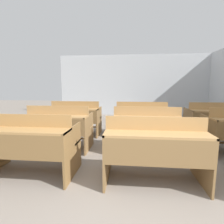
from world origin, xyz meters
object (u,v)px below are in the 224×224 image
bench_front_center (154,148)px  bench_third_right (215,119)px  bench_third_center (141,118)px  bench_second_center (147,128)px  bench_second_left (58,126)px  bench_front_left (29,143)px  bench_third_left (75,117)px

bench_front_center → bench_third_right: bearing=51.5°
bench_front_center → bench_third_center: bearing=90.6°
bench_second_center → bench_third_right: (1.80, 1.12, 0.00)m
bench_front_center → bench_second_left: 2.14m
bench_front_left → bench_second_left: bearing=91.2°
bench_second_center → bench_third_left: 2.13m
bench_second_left → bench_third_center: bearing=32.4°
bench_second_left → bench_third_center: same height
bench_front_left → bench_front_center: size_ratio=1.00×
bench_front_center → bench_second_left: size_ratio=1.00×
bench_front_center → bench_third_right: size_ratio=1.00×
bench_third_right → bench_third_center: bearing=-179.8°
bench_second_center → bench_third_right: bearing=31.9°
bench_front_left → bench_second_center: (1.80, 1.13, 0.00)m
bench_front_center → bench_third_center: (-0.03, 2.26, 0.00)m
bench_second_left → bench_third_left: 1.14m
bench_third_left → bench_second_center: bearing=-31.7°
bench_third_left → bench_third_right: size_ratio=1.00×
bench_third_left → bench_third_right: (3.61, 0.00, 0.00)m
bench_front_center → bench_third_center: size_ratio=1.00×
bench_front_center → bench_second_left: bearing=148.2°
bench_second_left → bench_third_right: size_ratio=1.00×
bench_third_left → bench_second_left: bearing=-90.5°
bench_second_left → bench_third_left: bearing=89.5°
bench_second_center → bench_second_left: bearing=-179.3°
bench_front_left → bench_third_left: 2.24m
bench_front_left → bench_front_center: bearing=-0.6°
bench_front_center → bench_second_left: (-1.82, 1.12, 0.00)m
bench_second_left → bench_third_center: (1.79, 1.14, 0.00)m
bench_second_center → bench_third_right: 2.12m
bench_second_center → bench_third_center: size_ratio=1.00×
bench_second_left → bench_front_left: bearing=-88.8°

